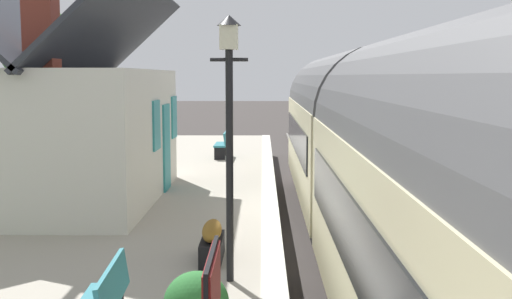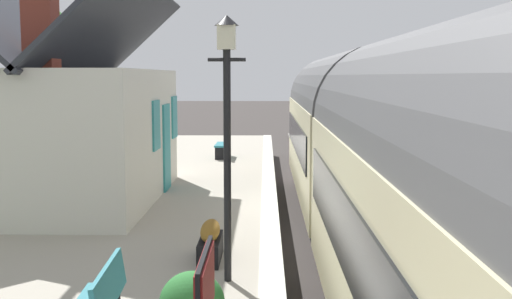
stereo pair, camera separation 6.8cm
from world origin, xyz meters
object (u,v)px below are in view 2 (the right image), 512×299
object	(u,v)px
planter_edge_far	(210,241)
lamp_post_platform	(227,97)
train	(384,158)
tree_far_right	(36,43)
bench_platform_end	(223,144)
station_building	(75,128)

from	to	relation	value
planter_edge_far	lamp_post_platform	distance (m)	2.45
train	tree_far_right	world-z (taller)	tree_far_right
planter_edge_far	lamp_post_platform	size ratio (longest dim) A/B	0.30
bench_platform_end	tree_far_right	bearing A→B (deg)	64.17
planter_edge_far	bench_platform_end	bearing A→B (deg)	2.85
train	tree_far_right	xyz separation A→B (m)	(13.65, 11.26, 2.79)
bench_platform_end	lamp_post_platform	distance (m)	13.25
train	bench_platform_end	world-z (taller)	train
station_building	tree_far_right	xyz separation A→B (m)	(11.12, 4.83, 2.46)
train	bench_platform_end	size ratio (longest dim) A/B	14.48
bench_platform_end	tree_far_right	distance (m)	9.24
planter_edge_far	tree_far_right	xyz separation A→B (m)	(15.79, 8.26, 3.79)
tree_far_right	planter_edge_far	bearing A→B (deg)	-152.39
station_building	lamp_post_platform	xyz separation A→B (m)	(-5.65, -3.76, 0.89)
tree_far_right	lamp_post_platform	bearing A→B (deg)	-152.90
bench_platform_end	tree_far_right	size ratio (longest dim) A/B	0.21
station_building	lamp_post_platform	size ratio (longest dim) A/B	1.93
station_building	bench_platform_end	world-z (taller)	station_building
train	tree_far_right	size ratio (longest dim) A/B	3.04
train	station_building	size ratio (longest dim) A/B	2.94
train	planter_edge_far	size ratio (longest dim) A/B	18.99
station_building	tree_far_right	distance (m)	12.37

